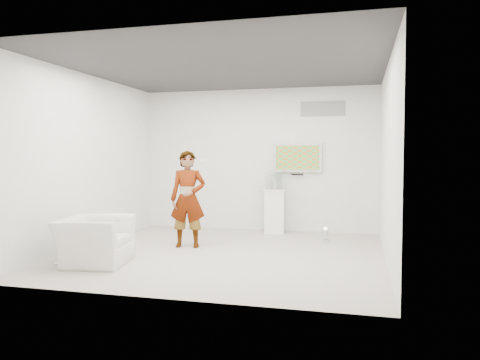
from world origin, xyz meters
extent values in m
cube|color=#A7A399|center=(0.00, 0.00, 0.01)|extent=(5.00, 5.00, 0.01)
cube|color=#2F2F31|center=(0.00, 0.00, 3.00)|extent=(5.00, 5.00, 0.01)
cube|color=silver|center=(0.00, 2.50, 1.50)|extent=(5.00, 0.01, 3.00)
cube|color=silver|center=(0.00, -2.50, 1.50)|extent=(5.00, 0.01, 3.00)
cube|color=silver|center=(-2.50, 0.00, 1.50)|extent=(0.01, 5.00, 3.00)
cube|color=silver|center=(2.50, 0.00, 1.50)|extent=(0.01, 5.00, 3.00)
cube|color=silver|center=(0.85, 2.45, 1.55)|extent=(1.00, 0.08, 0.60)
cube|color=slate|center=(1.35, 2.49, 2.55)|extent=(0.90, 0.02, 0.30)
imported|color=silver|center=(-0.79, 0.35, 0.84)|extent=(0.68, 0.51, 1.68)
imported|color=silver|center=(-1.67, -1.17, 0.34)|extent=(1.07, 1.18, 0.68)
cube|color=white|center=(0.40, 2.19, 0.45)|extent=(0.52, 0.52, 0.91)
cylinder|color=silver|center=(1.51, 1.39, 0.13)|extent=(0.20, 0.20, 0.27)
cube|color=white|center=(0.40, 2.19, 1.08)|extent=(0.41, 0.41, 0.35)
cube|color=white|center=(0.40, 2.19, 1.03)|extent=(0.11, 0.18, 0.24)
cube|color=white|center=(-0.57, 0.55, 1.51)|extent=(0.05, 0.14, 0.04)
camera|label=1|loc=(2.08, -7.25, 1.60)|focal=35.00mm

